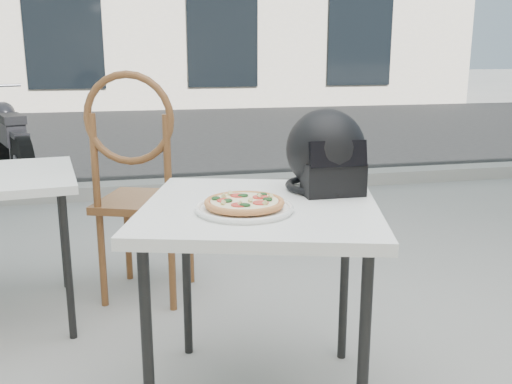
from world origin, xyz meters
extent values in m
plane|color=#999691|center=(0.00, 0.00, 0.00)|extent=(80.00, 80.00, 0.00)
cube|color=black|center=(0.00, 7.00, 0.00)|extent=(30.00, 8.00, 0.00)
cube|color=gray|center=(0.00, 3.00, 0.06)|extent=(30.00, 0.25, 0.12)
cube|color=black|center=(-1.70, 10.98, 1.60)|extent=(1.60, 0.08, 2.20)
cube|color=black|center=(1.70, 10.98, 1.60)|extent=(1.60, 0.08, 2.20)
cube|color=black|center=(5.00, 10.98, 1.60)|extent=(1.60, 0.08, 2.20)
cube|color=white|center=(-0.14, -0.27, 0.72)|extent=(0.98, 0.98, 0.04)
cylinder|color=black|center=(-0.55, -0.49, 0.35)|extent=(0.04, 0.04, 0.71)
cylinder|color=black|center=(0.07, -0.67, 0.35)|extent=(0.04, 0.04, 0.71)
cylinder|color=black|center=(-0.36, 0.13, 0.35)|extent=(0.04, 0.04, 0.71)
cylinder|color=black|center=(0.26, -0.06, 0.35)|extent=(0.04, 0.04, 0.71)
cylinder|color=white|center=(-0.22, -0.35, 0.75)|extent=(0.35, 0.35, 0.01)
torus|color=white|center=(-0.22, -0.35, 0.76)|extent=(0.37, 0.37, 0.02)
cylinder|color=#D48A4D|center=(-0.22, -0.35, 0.77)|extent=(0.30, 0.30, 0.01)
torus|color=#D48A4D|center=(-0.22, -0.35, 0.78)|extent=(0.31, 0.31, 0.02)
cylinder|color=#B42C14|center=(-0.22, -0.35, 0.78)|extent=(0.27, 0.27, 0.00)
cylinder|color=#FFF5C3|center=(-0.22, -0.35, 0.78)|extent=(0.26, 0.26, 0.00)
cylinder|color=red|center=(-0.16, -0.33, 0.78)|extent=(0.06, 0.06, 0.00)
cylinder|color=red|center=(-0.22, -0.29, 0.78)|extent=(0.06, 0.06, 0.00)
cylinder|color=red|center=(-0.28, -0.34, 0.78)|extent=(0.06, 0.06, 0.00)
cylinder|color=red|center=(-0.24, -0.41, 0.78)|extent=(0.06, 0.06, 0.00)
cylinder|color=red|center=(-0.17, -0.40, 0.78)|extent=(0.06, 0.06, 0.00)
ellipsoid|color=#163D19|center=(-0.21, -0.30, 0.78)|extent=(0.04, 0.04, 0.01)
ellipsoid|color=#163D19|center=(-0.27, -0.35, 0.78)|extent=(0.04, 0.05, 0.01)
ellipsoid|color=#163D19|center=(-0.14, -0.37, 0.78)|extent=(0.04, 0.04, 0.01)
ellipsoid|color=#163D19|center=(-0.23, -0.42, 0.78)|extent=(0.04, 0.04, 0.01)
ellipsoid|color=#163D19|center=(-0.14, -0.30, 0.78)|extent=(0.04, 0.04, 0.01)
ellipsoid|color=#163D19|center=(-0.30, -0.31, 0.78)|extent=(0.04, 0.04, 0.01)
cylinder|color=#D5C982|center=(-0.20, -0.37, 0.79)|extent=(0.02, 0.02, 0.02)
cylinder|color=#D5C982|center=(-0.27, -0.30, 0.79)|extent=(0.02, 0.02, 0.02)
cylinder|color=#D5C982|center=(-0.16, -0.33, 0.79)|extent=(0.02, 0.02, 0.02)
cylinder|color=#D5C982|center=(-0.25, -0.27, 0.79)|extent=(0.02, 0.02, 0.02)
cylinder|color=#D5C982|center=(-0.16, -0.42, 0.79)|extent=(0.02, 0.02, 0.02)
cylinder|color=#D5C982|center=(-0.29, -0.39, 0.79)|extent=(0.02, 0.02, 0.02)
cylinder|color=#D5C982|center=(-0.13, -0.34, 0.79)|extent=(0.02, 0.02, 0.02)
cylinder|color=#D5C982|center=(-0.24, -0.41, 0.79)|extent=(0.02, 0.02, 0.02)
ellipsoid|color=black|center=(0.14, -0.12, 0.90)|extent=(0.30, 0.31, 0.30)
cube|color=black|center=(0.14, -0.21, 0.80)|extent=(0.22, 0.11, 0.12)
torus|color=black|center=(0.14, -0.12, 0.76)|extent=(0.30, 0.30, 0.03)
cube|color=black|center=(0.14, -0.25, 0.90)|extent=(0.21, 0.04, 0.09)
cube|color=brown|center=(-0.49, 0.80, 0.50)|extent=(0.58, 0.58, 0.04)
cylinder|color=brown|center=(-0.26, 0.90, 0.25)|extent=(0.05, 0.05, 0.49)
cylinder|color=brown|center=(-0.59, 1.03, 0.25)|extent=(0.05, 0.05, 0.49)
cylinder|color=brown|center=(-0.38, 0.57, 0.25)|extent=(0.05, 0.05, 0.49)
cylinder|color=brown|center=(-0.72, 0.69, 0.25)|extent=(0.05, 0.05, 0.49)
cylinder|color=brown|center=(-0.39, 0.56, 0.74)|extent=(0.05, 0.05, 0.47)
cylinder|color=brown|center=(-0.72, 0.68, 0.74)|extent=(0.05, 0.05, 0.47)
torus|color=brown|center=(-0.56, 0.62, 0.95)|extent=(0.42, 0.19, 0.44)
cylinder|color=black|center=(-0.85, 0.38, 0.34)|extent=(0.04, 0.04, 0.67)
cylinder|color=black|center=(-0.92, 0.99, 0.34)|extent=(0.04, 0.04, 0.67)
cylinder|color=black|center=(-1.46, 3.21, 0.28)|extent=(0.29, 0.57, 0.56)
cylinder|color=slate|center=(-1.46, 3.21, 0.28)|extent=(0.19, 0.22, 0.19)
cube|color=black|center=(-1.68, 3.83, 0.52)|extent=(0.48, 0.99, 0.21)
ellipsoid|color=black|center=(-1.72, 3.96, 0.68)|extent=(0.33, 0.44, 0.21)
cube|color=black|center=(-1.58, 3.57, 0.66)|extent=(0.33, 0.50, 0.08)
cube|color=black|center=(-1.47, 3.23, 0.54)|extent=(0.19, 0.24, 0.05)
camera|label=1|loc=(-0.58, -2.08, 1.24)|focal=40.00mm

